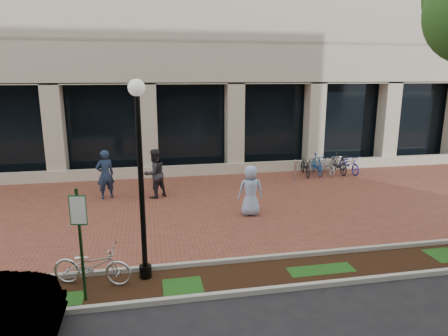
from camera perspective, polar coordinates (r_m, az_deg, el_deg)
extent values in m
plane|color=black|center=(14.33, -2.13, -5.43)|extent=(120.00, 120.00, 0.00)
cube|color=brown|center=(14.33, -2.13, -5.41)|extent=(40.00, 9.00, 0.01)
cube|color=black|center=(9.59, 2.95, -15.28)|extent=(40.00, 1.50, 0.01)
cube|color=#A2A399|center=(10.21, 1.91, -13.05)|extent=(40.00, 0.12, 0.12)
cube|color=#A2A399|center=(8.93, 4.17, -17.20)|extent=(40.00, 0.12, 0.12)
cube|color=black|center=(19.30, -4.80, 5.78)|extent=(40.00, 0.15, 4.20)
cube|color=beige|center=(18.55, -4.31, -0.32)|extent=(40.00, 0.25, 0.50)
cube|color=beige|center=(18.61, -4.55, 5.51)|extent=(0.80, 0.80, 4.20)
cube|color=#143816|center=(8.66, -19.73, -10.48)|extent=(0.05, 0.05, 2.42)
cube|color=#175D2E|center=(8.37, -20.17, -5.68)|extent=(0.34, 0.02, 0.62)
cube|color=white|center=(8.35, -20.19, -5.72)|extent=(0.30, 0.01, 0.56)
cylinder|color=black|center=(9.67, -11.15, -14.31)|extent=(0.28, 0.28, 0.30)
cylinder|color=black|center=(8.95, -11.70, -3.24)|extent=(0.12, 0.12, 4.17)
sphere|color=silver|center=(8.60, -12.40, 11.15)|extent=(0.36, 0.36, 0.36)
imported|color=silver|center=(9.53, -18.30, -13.04)|extent=(1.89, 1.09, 0.94)
imported|color=#1D2D4A|center=(15.56, -16.61, -0.90)|extent=(0.80, 0.68, 1.87)
imported|color=#27272C|center=(15.27, -9.90, -0.79)|extent=(1.15, 1.10, 1.87)
imported|color=#94B0DC|center=(13.20, 3.81, -3.25)|extent=(0.86, 0.59, 1.69)
cylinder|color=#B1B0B5|center=(17.78, 10.11, -0.49)|extent=(0.11, 0.11, 0.86)
sphere|color=#B1B0B5|center=(17.67, 10.17, 1.02)|extent=(0.12, 0.12, 0.12)
imported|color=black|center=(18.90, 11.59, 0.29)|extent=(0.84, 1.75, 0.88)
imported|color=#205195|center=(19.11, 13.12, 0.50)|extent=(0.63, 1.67, 0.98)
imported|color=#B7B7BC|center=(19.35, 14.60, 0.42)|extent=(0.67, 1.71, 0.88)
imported|color=black|center=(19.58, 16.06, 0.62)|extent=(0.46, 1.63, 0.98)
imported|color=#212297|center=(19.84, 17.47, 0.55)|extent=(0.67, 1.70, 0.88)
cylinder|color=#B1B0B5|center=(19.35, 14.60, 0.31)|extent=(0.04, 0.04, 0.80)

